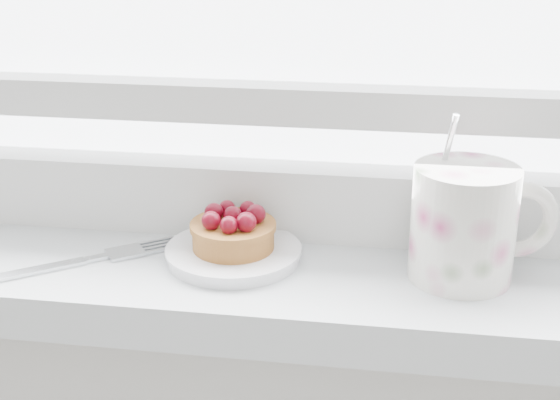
% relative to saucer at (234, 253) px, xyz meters
% --- Properties ---
extents(saucer, '(0.12, 0.12, 0.01)m').
position_rel_saucer_xyz_m(saucer, '(0.00, 0.00, 0.00)').
color(saucer, white).
rests_on(saucer, windowsill).
extents(raspberry_tart, '(0.08, 0.08, 0.04)m').
position_rel_saucer_xyz_m(raspberry_tart, '(0.00, -0.00, 0.02)').
color(raspberry_tart, brown).
rests_on(raspberry_tart, saucer).
extents(floral_mug, '(0.14, 0.11, 0.14)m').
position_rel_saucer_xyz_m(floral_mug, '(0.20, -0.00, 0.05)').
color(floral_mug, silver).
rests_on(floral_mug, windowsill).
extents(fork, '(0.18, 0.14, 0.00)m').
position_rel_saucer_xyz_m(fork, '(-0.15, -0.04, -0.00)').
color(fork, silver).
rests_on(fork, windowsill).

